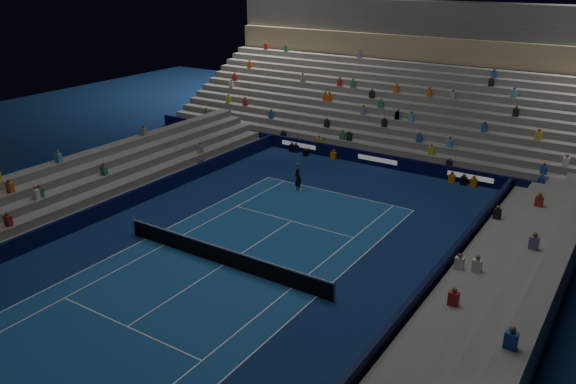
# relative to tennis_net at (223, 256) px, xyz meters

# --- Properties ---
(ground) EXTENTS (90.00, 90.00, 0.00)m
(ground) POSITION_rel_tennis_net_xyz_m (0.00, 0.00, -0.50)
(ground) COLOR #0C204A
(ground) RESTS_ON ground
(court_surface) EXTENTS (10.97, 23.77, 0.01)m
(court_surface) POSITION_rel_tennis_net_xyz_m (0.00, 0.00, -0.50)
(court_surface) COLOR navy
(court_surface) RESTS_ON ground
(sponsor_barrier_far) EXTENTS (44.00, 0.25, 1.00)m
(sponsor_barrier_far) POSITION_rel_tennis_net_xyz_m (0.00, 18.50, -0.00)
(sponsor_barrier_far) COLOR black
(sponsor_barrier_far) RESTS_ON ground
(sponsor_barrier_east) EXTENTS (0.25, 37.00, 1.00)m
(sponsor_barrier_east) POSITION_rel_tennis_net_xyz_m (9.70, 0.00, -0.00)
(sponsor_barrier_east) COLOR black
(sponsor_barrier_east) RESTS_ON ground
(sponsor_barrier_west) EXTENTS (0.25, 37.00, 1.00)m
(sponsor_barrier_west) POSITION_rel_tennis_net_xyz_m (-9.70, 0.00, -0.00)
(sponsor_barrier_west) COLOR black
(sponsor_barrier_west) RESTS_ON ground
(grandstand_main) EXTENTS (44.00, 15.20, 11.20)m
(grandstand_main) POSITION_rel_tennis_net_xyz_m (0.00, 27.90, 2.87)
(grandstand_main) COLOR slate
(grandstand_main) RESTS_ON ground
(grandstand_east) EXTENTS (5.00, 37.00, 2.50)m
(grandstand_east) POSITION_rel_tennis_net_xyz_m (13.17, 0.00, 0.41)
(grandstand_east) COLOR slate
(grandstand_east) RESTS_ON ground
(grandstand_west) EXTENTS (5.00, 37.00, 2.50)m
(grandstand_west) POSITION_rel_tennis_net_xyz_m (-13.17, 0.00, 0.41)
(grandstand_west) COLOR slate
(grandstand_west) RESTS_ON ground
(tennis_net) EXTENTS (12.90, 0.10, 1.10)m
(tennis_net) POSITION_rel_tennis_net_xyz_m (0.00, 0.00, 0.00)
(tennis_net) COLOR #B2B2B7
(tennis_net) RESTS_ON ground
(tennis_player) EXTENTS (0.63, 0.48, 1.53)m
(tennis_player) POSITION_rel_tennis_net_xyz_m (-2.38, 10.90, 0.26)
(tennis_player) COLOR black
(tennis_player) RESTS_ON ground
(broadcast_camera) EXTENTS (0.52, 0.89, 0.52)m
(broadcast_camera) POSITION_rel_tennis_net_xyz_m (-5.95, 17.76, -0.23)
(broadcast_camera) COLOR black
(broadcast_camera) RESTS_ON ground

